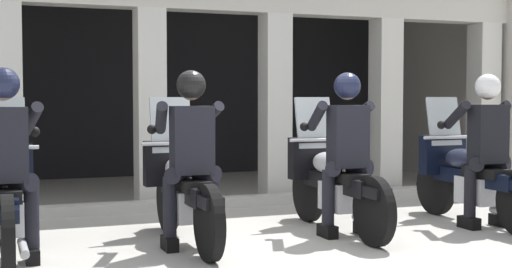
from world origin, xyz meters
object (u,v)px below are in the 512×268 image
object	(u,v)px
police_officer_center_left	(191,143)
motorcycle_center_right	(333,181)
motorcycle_far_left	(4,198)
police_officer_far_left	(4,149)
police_officer_center_right	(346,140)
motorcycle_center_left	(183,189)
motorcycle_far_right	(468,176)
police_officer_far_right	(486,137)

from	to	relation	value
police_officer_center_left	motorcycle_center_right	xyz separation A→B (m)	(1.56, 0.31, -0.44)
motorcycle_far_left	police_officer_center_left	distance (m)	1.63
police_officer_far_left	police_officer_center_right	size ratio (longest dim) A/B	1.00
motorcycle_center_left	motorcycle_far_right	world-z (taller)	same
motorcycle_far_left	police_officer_far_left	world-z (taller)	police_officer_far_left
motorcycle_center_left	police_officer_far_right	size ratio (longest dim) A/B	1.29
motorcycle_center_left	police_officer_center_left	world-z (taller)	police_officer_center_left
police_officer_center_left	police_officer_far_left	bearing A→B (deg)	171.07
motorcycle_far_left	police_officer_center_right	world-z (taller)	police_officer_center_right
motorcycle_center_right	police_officer_far_right	world-z (taller)	police_officer_far_right
police_officer_center_left	police_officer_far_right	world-z (taller)	same
motorcycle_center_right	police_officer_far_left	bearing A→B (deg)	175.09
motorcycle_far_right	police_officer_center_left	bearing A→B (deg)	175.99
motorcycle_center_left	motorcycle_far_left	bearing A→B (deg)	171.07
motorcycle_far_left	police_officer_center_left	xyz separation A→B (m)	(1.56, -0.22, 0.44)
police_officer_far_left	police_officer_center_left	xyz separation A→B (m)	(1.56, 0.07, 0.00)
motorcycle_center_left	police_officer_center_right	distance (m)	1.64
motorcycle_far_left	motorcycle_far_right	bearing A→B (deg)	-7.31
motorcycle_far_right	motorcycle_center_right	bearing A→B (deg)	168.28
motorcycle_far_left	police_officer_center_right	bearing A→B (deg)	-10.62
police_officer_far_left	motorcycle_center_left	world-z (taller)	police_officer_far_left
motorcycle_center_right	police_officer_center_right	xyz separation A→B (m)	(-0.00, -0.28, 0.44)
motorcycle_center_left	police_officer_far_right	world-z (taller)	police_officer_far_right
motorcycle_center_right	motorcycle_far_right	world-z (taller)	same
motorcycle_center_left	motorcycle_far_right	distance (m)	3.12
motorcycle_far_left	police_officer_far_right	size ratio (longest dim) A/B	1.29
police_officer_center_left	motorcycle_far_left	bearing A→B (deg)	160.71
police_officer_far_left	police_officer_far_right	xyz separation A→B (m)	(4.68, -0.01, 0.00)
police_officer_center_right	police_officer_far_right	size ratio (longest dim) A/B	1.00
motorcycle_center_right	police_officer_center_right	world-z (taller)	police_officer_center_right
motorcycle_far_right	police_officer_far_right	world-z (taller)	police_officer_far_right
police_officer_center_right	police_officer_far_right	bearing A→B (deg)	-15.77
motorcycle_far_left	motorcycle_center_right	xyz separation A→B (m)	(3.12, 0.10, 0.00)
motorcycle_far_left	police_officer_center_right	size ratio (longest dim) A/B	1.29
police_officer_far_right	police_officer_center_right	bearing A→B (deg)	168.28
motorcycle_center_left	motorcycle_center_right	bearing A→B (deg)	-10.26
police_officer_far_left	motorcycle_far_left	bearing A→B (deg)	82.57
motorcycle_far_right	police_officer_far_right	distance (m)	0.52
motorcycle_far_left	motorcycle_far_right	distance (m)	4.68
police_officer_center_left	motorcycle_far_right	bearing A→B (deg)	-7.58
police_officer_center_right	police_officer_center_left	bearing A→B (deg)	169.25
police_officer_center_left	police_officer_far_right	size ratio (longest dim) A/B	1.00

